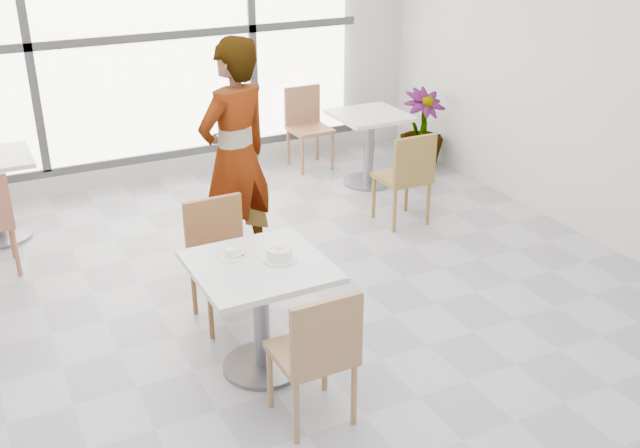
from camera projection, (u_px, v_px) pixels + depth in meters
name	position (u px, v px, depth m)	size (l,w,h in m)	color
floor	(300.00, 342.00, 5.03)	(7.00, 7.00, 0.00)	#9E9EA5
wall_back	(144.00, 36.00, 7.25)	(6.00, 6.00, 0.00)	silver
window	(146.00, 37.00, 7.20)	(4.60, 0.07, 2.52)	white
main_table	(261.00, 296.00, 4.54)	(0.80, 0.80, 0.75)	silver
chair_near	(318.00, 350.00, 4.05)	(0.42, 0.42, 0.87)	#A0764E
chair_far	(220.00, 252.00, 5.15)	(0.42, 0.42, 0.87)	#925C34
oatmeal_bowl	(279.00, 253.00, 4.48)	(0.21, 0.21, 0.09)	white
coffee_cup	(232.00, 254.00, 4.50)	(0.16, 0.13, 0.07)	white
person	(235.00, 157.00, 5.68)	(0.68, 0.44, 1.85)	black
bg_table_right	(369.00, 138.00, 7.55)	(0.70, 0.70, 0.75)	white
bg_chair_right_near	(407.00, 173.00, 6.59)	(0.42, 0.42, 0.87)	olive
bg_chair_right_far	(307.00, 121.00, 8.06)	(0.42, 0.42, 0.87)	#A56E4C
plant_right	(422.00, 129.00, 8.04)	(0.48, 0.48, 0.86)	#387333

